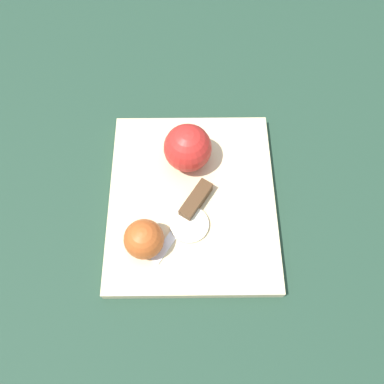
# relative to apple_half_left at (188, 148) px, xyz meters

# --- Properties ---
(ground_plane) EXTENTS (4.00, 4.00, 0.00)m
(ground_plane) POSITION_rel_apple_half_left_xyz_m (0.07, 0.01, -0.07)
(ground_plane) COLOR #1E3828
(cutting_board) EXTENTS (0.37, 0.32, 0.02)m
(cutting_board) POSITION_rel_apple_half_left_xyz_m (0.07, 0.01, -0.05)
(cutting_board) COLOR #D1B789
(cutting_board) RESTS_ON ground_plane
(apple_half_left) EXTENTS (0.08, 0.08, 0.08)m
(apple_half_left) POSITION_rel_apple_half_left_xyz_m (0.00, 0.00, 0.00)
(apple_half_left) COLOR red
(apple_half_left) RESTS_ON cutting_board
(apple_half_right) EXTENTS (0.06, 0.06, 0.06)m
(apple_half_right) POSITION_rel_apple_half_left_xyz_m (0.17, -0.05, -0.01)
(apple_half_right) COLOR #AD4C1E
(apple_half_right) RESTS_ON cutting_board
(knife) EXTENTS (0.15, 0.09, 0.02)m
(knife) POSITION_rel_apple_half_left_xyz_m (0.09, 0.02, -0.03)
(knife) COLOR silver
(knife) RESTS_ON cutting_board
(apple_slice) EXTENTS (0.07, 0.07, 0.01)m
(apple_slice) POSITION_rel_apple_half_left_xyz_m (0.13, 0.01, -0.04)
(apple_slice) COLOR #EFE5C6
(apple_slice) RESTS_ON cutting_board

